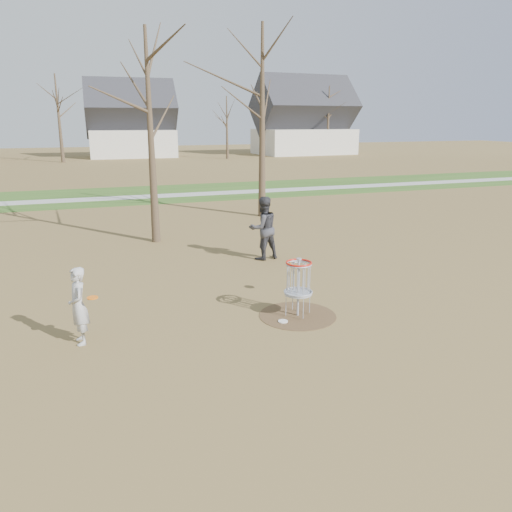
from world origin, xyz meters
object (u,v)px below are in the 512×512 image
Objects in this scene: disc_grounded at (283,321)px; disc_golf_basket at (298,278)px; player_throwing at (263,228)px; player_standing at (78,306)px.

disc_grounded is 0.16× the size of disc_golf_basket.
player_throwing is 1.52× the size of disc_golf_basket.
player_standing is at bearing 178.38° from disc_golf_basket.
disc_golf_basket is (0.47, 0.24, 0.89)m from disc_grounded.
disc_grounded is 1.04m from disc_golf_basket.
disc_golf_basket is at bearing 69.18° from player_throwing.
player_throwing reaches higher than disc_golf_basket.
player_standing is 4.77m from disc_golf_basket.
player_standing is 1.18× the size of disc_golf_basket.
player_throwing is at bearing 122.37° from player_standing.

